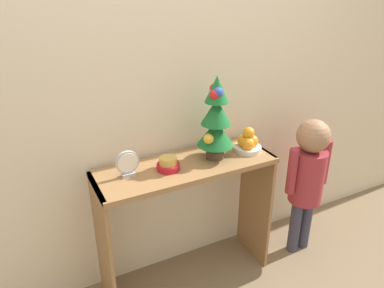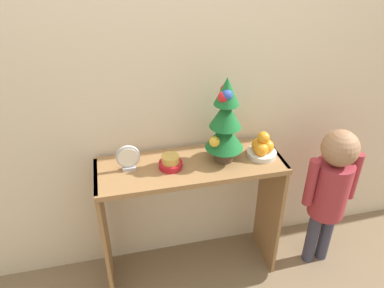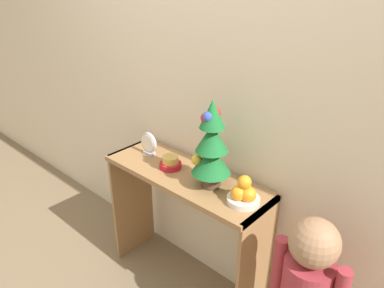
% 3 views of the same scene
% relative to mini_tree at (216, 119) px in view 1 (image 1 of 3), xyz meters
% --- Properties ---
extents(back_wall, '(7.00, 0.05, 2.50)m').
position_rel_mini_tree_xyz_m(back_wall, '(-0.18, 0.22, 0.20)').
color(back_wall, beige).
rests_on(back_wall, ground_plane).
extents(console_table, '(1.02, 0.36, 0.81)m').
position_rel_mini_tree_xyz_m(console_table, '(-0.18, 0.00, -0.45)').
color(console_table, olive).
rests_on(console_table, ground_plane).
extents(mini_tree, '(0.21, 0.21, 0.48)m').
position_rel_mini_tree_xyz_m(mini_tree, '(0.00, 0.00, 0.00)').
color(mini_tree, '#4C3828').
rests_on(mini_tree, console_table).
extents(fruit_bowl, '(0.16, 0.16, 0.15)m').
position_rel_mini_tree_xyz_m(fruit_bowl, '(0.22, -0.01, -0.19)').
color(fruit_bowl, silver).
rests_on(fruit_bowl, console_table).
extents(singing_bowl, '(0.13, 0.13, 0.07)m').
position_rel_mini_tree_xyz_m(singing_bowl, '(-0.29, -0.01, -0.21)').
color(singing_bowl, '#AD1923').
rests_on(singing_bowl, console_table).
extents(desk_clock, '(0.12, 0.04, 0.14)m').
position_rel_mini_tree_xyz_m(desk_clock, '(-0.51, 0.02, -0.17)').
color(desk_clock, '#B2B2B7').
rests_on(desk_clock, console_table).
extents(child_figure, '(0.34, 0.22, 0.97)m').
position_rel_mini_tree_xyz_m(child_figure, '(0.64, -0.11, -0.44)').
color(child_figure, '#38384C').
rests_on(child_figure, ground_plane).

